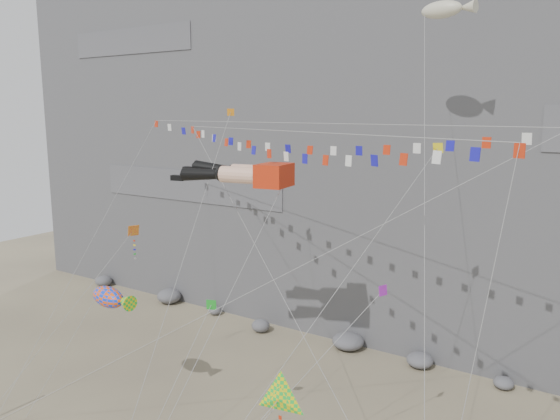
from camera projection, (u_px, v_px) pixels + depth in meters
name	position (u px, v px, depth m)	size (l,w,h in m)	color
cliff	(422.00, 49.00, 52.52)	(80.00, 28.00, 50.00)	slate
talus_boulders	(348.00, 342.00, 44.44)	(60.00, 3.00, 1.20)	slate
legs_kite	(242.00, 174.00, 33.87)	(8.05, 16.18, 21.24)	red
flag_banner_upper	(299.00, 123.00, 34.65)	(31.44, 16.89, 26.69)	red
flag_banner_lower	(296.00, 132.00, 30.71)	(25.49, 12.29, 21.87)	red
harlequin_kite	(133.00, 232.00, 36.99)	(6.29, 8.42, 14.49)	red
fish_windsock	(108.00, 297.00, 34.11)	(5.95, 4.74, 9.32)	#FA510C
delta_kite	(280.00, 399.00, 23.75)	(5.67, 4.87, 9.15)	yellow
blimp_windsock	(441.00, 11.00, 32.20)	(7.34, 16.56, 29.91)	beige
small_kite_a	(228.00, 121.00, 36.07)	(3.98, 15.41, 24.30)	orange
small_kite_b	(380.00, 294.00, 27.25)	(7.46, 8.60, 14.63)	purple
small_kite_c	(210.00, 307.00, 29.52)	(1.49, 7.14, 10.88)	green
small_kite_d	(434.00, 154.00, 29.73)	(7.67, 16.55, 24.29)	yellow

